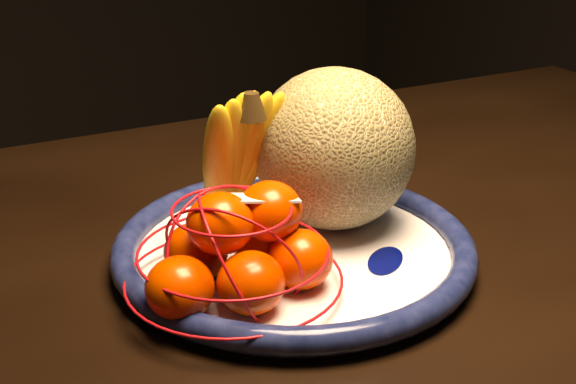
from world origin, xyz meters
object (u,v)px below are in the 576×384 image
fruit_bowl (294,249)px  banana_bunch (234,155)px  dining_table (299,332)px  cantaloupe (334,149)px  mandarin_bag (239,252)px

fruit_bowl → banana_bunch: (-0.03, 0.06, 0.08)m
dining_table → fruit_bowl: (-0.01, 0.00, 0.09)m
dining_table → banana_bunch: 0.19m
dining_table → fruit_bowl: 0.09m
fruit_bowl → banana_bunch: size_ratio=2.11×
cantaloupe → fruit_bowl: bearing=-157.2°
fruit_bowl → cantaloupe: cantaloupe is taller
dining_table → cantaloupe: 0.19m
fruit_bowl → dining_table: bearing=-14.1°
fruit_bowl → mandarin_bag: size_ratio=1.49×
fruit_bowl → banana_bunch: 0.11m
banana_bunch → cantaloupe: bearing=-23.9°
cantaloupe → banana_bunch: size_ratio=0.98×
mandarin_bag → dining_table: bearing=21.4°
fruit_bowl → mandarin_bag: (-0.08, -0.04, 0.04)m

